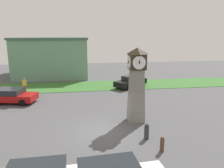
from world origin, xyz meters
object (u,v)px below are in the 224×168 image
at_px(car_far_lot, 12,96).
at_px(car_silver_hatch, 131,81).
at_px(pedestrian_crossing_lot, 24,84).
at_px(bollard_mid_row, 147,131).
at_px(clock_tower, 136,85).
at_px(bollard_near_tower, 162,144).

distance_m(car_far_lot, car_silver_hatch, 13.80).
bearing_deg(pedestrian_crossing_lot, car_silver_hatch, 4.29).
bearing_deg(bollard_mid_row, pedestrian_crossing_lot, 128.49).
xyz_separation_m(clock_tower, pedestrian_crossing_lot, (-10.43, 10.00, -1.88)).
distance_m(clock_tower, car_far_lot, 12.58).
bearing_deg(bollard_mid_row, car_silver_hatch, 80.67).
bearing_deg(car_far_lot, clock_tower, -30.01).
xyz_separation_m(clock_tower, bollard_near_tower, (0.33, -4.64, -2.38)).
relative_size(clock_tower, bollard_mid_row, 5.43).
bearing_deg(car_silver_hatch, bollard_mid_row, -99.33).
xyz_separation_m(clock_tower, car_silver_hatch, (2.22, 10.95, -2.09)).
distance_m(clock_tower, car_silver_hatch, 11.36).
distance_m(bollard_near_tower, pedestrian_crossing_lot, 18.18).
bearing_deg(clock_tower, bollard_mid_row, -91.41).
bearing_deg(car_far_lot, bollard_near_tower, -44.40).
bearing_deg(clock_tower, car_far_lot, 149.99).
height_order(clock_tower, bollard_mid_row, clock_tower).
height_order(bollard_mid_row, pedestrian_crossing_lot, pedestrian_crossing_lot).
distance_m(bollard_near_tower, bollard_mid_row, 1.67).
xyz_separation_m(bollard_mid_row, car_far_lot, (-10.67, 9.23, 0.20)).
bearing_deg(bollard_mid_row, clock_tower, 88.59).
xyz_separation_m(clock_tower, bollard_mid_row, (-0.07, -3.03, -2.32)).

